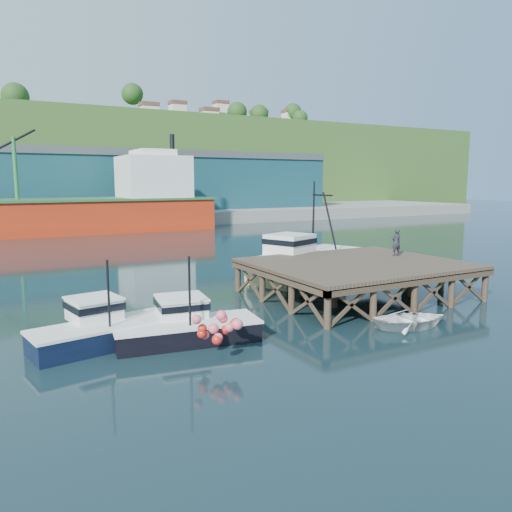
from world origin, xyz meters
TOP-DOWN VIEW (x-y plane):
  - ground at (0.00, 0.00)m, footprint 300.00×300.00m
  - wharf at (5.50, -0.19)m, footprint 12.00×10.00m
  - far_quay at (0.00, 70.00)m, footprint 160.00×40.00m
  - warehouse_mid at (0.00, 65.00)m, footprint 28.00×16.00m
  - warehouse_right at (30.00, 65.00)m, footprint 30.00×16.00m
  - cargo_ship at (-8.46, 48.00)m, footprint 55.50×10.00m
  - hillside at (0.00, 100.00)m, footprint 220.00×50.00m
  - boat_navy at (-10.09, -1.89)m, footprint 6.40×3.88m
  - boat_black at (-6.72, -3.07)m, footprint 6.57×5.47m
  - trawler at (6.27, 6.61)m, footprint 11.03×7.32m
  - dinghy at (3.51, -6.43)m, footprint 4.20×3.39m
  - dockworker at (9.37, 0.68)m, footprint 0.70×0.51m

SIDE VIEW (x-z plane):
  - ground at x=0.00m, z-range 0.00..0.00m
  - dinghy at x=3.51m, z-range 0.00..0.77m
  - boat_black at x=-6.72m, z-range -1.23..2.66m
  - boat_navy at x=-10.09m, z-range -1.14..2.68m
  - far_quay at x=0.00m, z-range 0.00..2.00m
  - trawler at x=6.27m, z-range -2.05..4.91m
  - wharf at x=5.50m, z-range 0.63..3.25m
  - dockworker at x=9.37m, z-range 2.12..3.90m
  - cargo_ship at x=-8.46m, z-range -3.56..10.19m
  - warehouse_mid at x=0.00m, z-range 2.00..11.00m
  - warehouse_right at x=30.00m, z-range 2.00..11.00m
  - hillside at x=0.00m, z-range 0.00..22.00m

